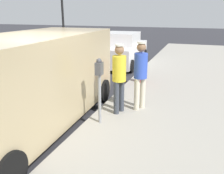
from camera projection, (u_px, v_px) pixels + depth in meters
name	position (u px, v px, depth m)	size (l,w,h in m)	color
ground_plane	(41.00, 127.00, 5.72)	(80.00, 80.00, 0.00)	#2D2D33
sidewalk_slab	(195.00, 152.00, 4.57)	(5.00, 32.00, 0.15)	#9E998E
parking_meter_near	(99.00, 80.00, 5.31)	(0.14, 0.18, 1.52)	gray
pedestrian_in_yellow	(119.00, 74.00, 5.90)	(0.34, 0.35, 1.74)	#383D47
pedestrian_in_blue	(141.00, 71.00, 6.11)	(0.34, 0.34, 1.77)	beige
parked_van	(33.00, 79.00, 5.48)	(2.25, 5.25, 2.15)	tan
parked_sedan_ahead	(122.00, 50.00, 12.30)	(2.08, 4.46, 1.65)	white
fire_hydrant	(141.00, 71.00, 8.74)	(0.24, 0.24, 0.86)	red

